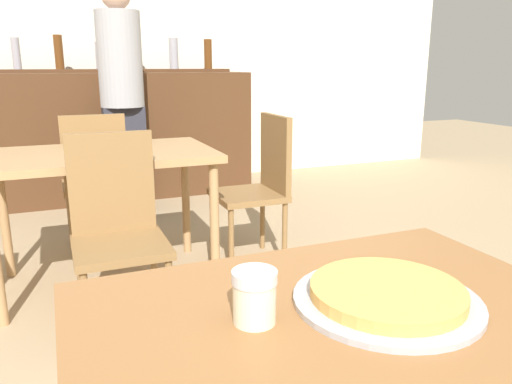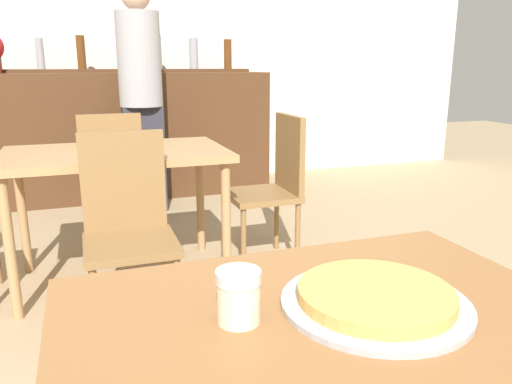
{
  "view_description": "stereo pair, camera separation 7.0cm",
  "coord_description": "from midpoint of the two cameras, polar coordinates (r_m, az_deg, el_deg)",
  "views": [
    {
      "loc": [
        -0.46,
        -0.7,
        1.19
      ],
      "look_at": [
        0.05,
        0.55,
        0.85
      ],
      "focal_mm": 35.0,
      "sensor_mm": 36.0,
      "label": 1
    },
    {
      "loc": [
        -0.4,
        -0.72,
        1.19
      ],
      "look_at": [
        0.05,
        0.55,
        0.85
      ],
      "focal_mm": 35.0,
      "sensor_mm": 36.0,
      "label": 2
    }
  ],
  "objects": [
    {
      "name": "bar_counter",
      "position": [
        4.76,
        -14.12,
        6.3
      ],
      "size": [
        2.6,
        0.56,
        1.12
      ],
      "color": "#4C2D19",
      "rests_on": "ground_plane"
    },
    {
      "name": "chair_far_side_right",
      "position": [
        3.04,
        2.76,
        1.34
      ],
      "size": [
        0.4,
        0.4,
        0.9
      ],
      "rotation": [
        0.0,
        0.0,
        -1.57
      ],
      "color": "olive",
      "rests_on": "ground_plane"
    },
    {
      "name": "chair_far_side_front",
      "position": [
        2.32,
        -13.62,
        -3.17
      ],
      "size": [
        0.4,
        0.4,
        0.9
      ],
      "color": "olive",
      "rests_on": "ground_plane"
    },
    {
      "name": "cheese_shaker",
      "position": [
        0.9,
        0.27,
        -11.83
      ],
      "size": [
        0.08,
        0.08,
        0.1
      ],
      "color": "beige",
      "rests_on": "dining_table_near"
    },
    {
      "name": "chair_far_side_back",
      "position": [
        3.35,
        -15.57,
        2.05
      ],
      "size": [
        0.4,
        0.4,
        0.9
      ],
      "rotation": [
        0.0,
        0.0,
        3.14
      ],
      "color": "olive",
      "rests_on": "ground_plane"
    },
    {
      "name": "dining_table_near",
      "position": [
        0.99,
        10.34,
        -19.02
      ],
      "size": [
        0.97,
        0.71,
        0.75
      ],
      "color": "brown",
      "rests_on": "ground_plane"
    },
    {
      "name": "wall_back",
      "position": [
        5.22,
        -15.26,
        16.14
      ],
      "size": [
        8.0,
        0.05,
        2.8
      ],
      "color": "silver",
      "rests_on": "ground_plane"
    },
    {
      "name": "person_standing",
      "position": [
        4.15,
        -12.54,
        11.26
      ],
      "size": [
        0.34,
        0.34,
        1.82
      ],
      "color": "#2D2D38",
      "rests_on": "ground_plane"
    },
    {
      "name": "pizza_tray",
      "position": [
        1.0,
        15.48,
        -11.65
      ],
      "size": [
        0.36,
        0.36,
        0.04
      ],
      "color": "#A3A3A8",
      "rests_on": "dining_table_near"
    },
    {
      "name": "bar_back_shelf",
      "position": [
        4.86,
        -14.21,
        13.97
      ],
      "size": [
        2.39,
        0.24,
        0.34
      ],
      "color": "#4C2D19",
      "rests_on": "bar_counter"
    },
    {
      "name": "dining_table_far",
      "position": [
        2.8,
        -14.97,
        2.91
      ],
      "size": [
        1.17,
        0.73,
        0.75
      ],
      "color": "#A87F51",
      "rests_on": "ground_plane"
    }
  ]
}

